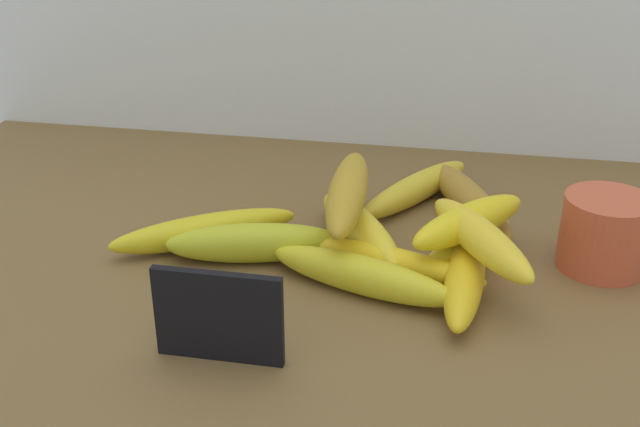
{
  "coord_description": "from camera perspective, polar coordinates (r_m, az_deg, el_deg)",
  "views": [
    {
      "loc": [
        14.61,
        -66.29,
        43.08
      ],
      "look_at": [
        1.33,
        4.41,
        8.0
      ],
      "focal_mm": 43.7,
      "sensor_mm": 36.0,
      "label": 1
    }
  ],
  "objects": [
    {
      "name": "counter_top",
      "position": [
        0.8,
        -1.53,
        -5.5
      ],
      "size": [
        110.0,
        76.0,
        3.0
      ],
      "primitive_type": "cube",
      "color": "brown",
      "rests_on": "ground"
    },
    {
      "name": "chalkboard_sign",
      "position": [
        0.66,
        -7.42,
        -7.72
      ],
      "size": [
        11.0,
        1.8,
        8.4
      ],
      "color": "black",
      "rests_on": "counter_top"
    },
    {
      "name": "coffee_mug",
      "position": [
        0.84,
        20.27,
        -1.35
      ],
      "size": [
        10.31,
        8.81,
        7.72
      ],
      "color": "#D05634",
      "rests_on": "counter_top"
    },
    {
      "name": "banana_0",
      "position": [
        0.85,
        -8.42,
        -1.24
      ],
      "size": [
        19.16,
        14.1,
        3.54
      ],
      "primitive_type": "ellipsoid",
      "rotation": [
        0.0,
        0.0,
        3.71
      ],
      "color": "yellow",
      "rests_on": "counter_top"
    },
    {
      "name": "banana_1",
      "position": [
        0.78,
        5.05,
        -3.58
      ],
      "size": [
        20.09,
        7.95,
        3.22
      ],
      "primitive_type": "ellipsoid",
      "rotation": [
        0.0,
        0.0,
        2.9
      ],
      "color": "yellow",
      "rests_on": "counter_top"
    },
    {
      "name": "banana_2",
      "position": [
        0.76,
        10.58,
        -4.51
      ],
      "size": [
        4.79,
        19.72,
        3.75
      ],
      "primitive_type": "ellipsoid",
      "rotation": [
        0.0,
        0.0,
        4.66
      ],
      "color": "yellow",
      "rests_on": "counter_top"
    },
    {
      "name": "banana_3",
      "position": [
        0.94,
        7.05,
        1.83
      ],
      "size": [
        13.65,
        19.36,
        3.46
      ],
      "primitive_type": "ellipsoid",
      "rotation": [
        0.0,
        0.0,
        1.02
      ],
      "color": "gold",
      "rests_on": "counter_top"
    },
    {
      "name": "banana_4",
      "position": [
        0.83,
        2.92,
        -1.17
      ],
      "size": [
        13.1,
        17.45,
        4.11
      ],
      "primitive_type": "ellipsoid",
      "rotation": [
        0.0,
        0.0,
        5.28
      ],
      "color": "yellow",
      "rests_on": "counter_top"
    },
    {
      "name": "banana_5",
      "position": [
        0.92,
        10.87,
        0.94
      ],
      "size": [
        12.08,
        20.56,
        3.95
      ],
      "primitive_type": "ellipsoid",
      "rotation": [
        0.0,
        0.0,
        1.99
      ],
      "color": "#A87C28",
      "rests_on": "counter_top"
    },
    {
      "name": "banana_6",
      "position": [
        0.75,
        3.09,
        -4.53
      ],
      "size": [
        19.69,
        9.52,
        3.79
      ],
      "primitive_type": "ellipsoid",
      "rotation": [
        0.0,
        0.0,
        5.97
      ],
      "color": "yellow",
      "rests_on": "counter_top"
    },
    {
      "name": "banana_7",
      "position": [
        0.81,
        -4.82,
        -2.16
      ],
      "size": [
        18.79,
        8.4,
        4.14
      ],
      "primitive_type": "ellipsoid",
      "rotation": [
        0.0,
        0.0,
        0.24
      ],
      "color": "gold",
      "rests_on": "counter_top"
    },
    {
      "name": "banana_8",
      "position": [
        0.82,
        10.7,
        -2.36
      ],
      "size": [
        11.36,
        15.0,
        3.45
      ],
      "primitive_type": "ellipsoid",
      "rotation": [
        0.0,
        0.0,
        1.0
      ],
      "color": "yellow",
      "rests_on": "counter_top"
    },
    {
      "name": "banana_9",
      "position": [
        0.76,
        11.67,
        -1.78
      ],
      "size": [
        11.9,
        16.67,
        3.58
      ],
      "primitive_type": "ellipsoid",
      "rotation": [
        0.0,
        0.0,
        5.25
      ],
      "color": "yellow",
      "rests_on": "banana_2"
    },
    {
      "name": "banana_10",
      "position": [
        0.82,
        2.04,
        1.56
      ],
      "size": [
        5.1,
        20.78,
        4.01
      ],
      "primitive_type": "ellipsoid",
      "rotation": [
        0.0,
        0.0,
        4.77
      ],
      "color": "gold",
      "rests_on": "banana_4"
    },
    {
      "name": "banana_11",
      "position": [
        0.79,
        10.87,
        -0.57
      ],
      "size": [
        12.92,
        14.32,
        3.67
      ],
      "primitive_type": "ellipsoid",
      "rotation": [
        0.0,
        0.0,
        0.87
      ],
      "color": "yellow",
      "rests_on": "banana_8"
    }
  ]
}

